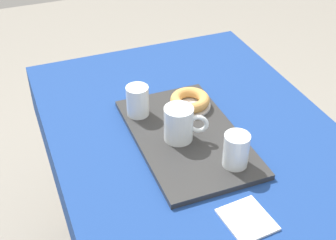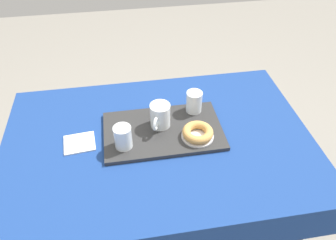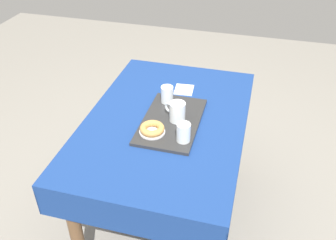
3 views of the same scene
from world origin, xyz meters
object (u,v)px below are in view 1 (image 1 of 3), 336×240
at_px(sugar_donut_left, 190,100).
at_px(paper_napkin, 247,220).
at_px(water_glass_far, 138,102).
at_px(donut_plate_left, 190,105).
at_px(tea_mug_left, 179,125).
at_px(serving_tray, 187,137).
at_px(dining_table, 201,171).
at_px(water_glass_near, 236,152).

distance_m(sugar_donut_left, paper_napkin, 0.46).
xyz_separation_m(water_glass_far, donut_plate_left, (-0.02, -0.16, -0.04)).
bearing_deg(sugar_donut_left, donut_plate_left, 0.00).
relative_size(tea_mug_left, sugar_donut_left, 0.97).
bearing_deg(serving_tray, dining_table, -124.17).
distance_m(donut_plate_left, sugar_donut_left, 0.02).
bearing_deg(tea_mug_left, water_glass_far, 24.09).
xyz_separation_m(water_glass_near, sugar_donut_left, (0.28, 0.00, -0.02)).
bearing_deg(serving_tray, water_glass_near, -157.42).
height_order(serving_tray, donut_plate_left, donut_plate_left).
height_order(tea_mug_left, donut_plate_left, tea_mug_left).
xyz_separation_m(dining_table, water_glass_near, (-0.13, -0.03, 0.17)).
xyz_separation_m(tea_mug_left, water_glass_near, (-0.15, -0.09, -0.01)).
distance_m(dining_table, tea_mug_left, 0.19).
height_order(serving_tray, sugar_donut_left, sugar_donut_left).
height_order(dining_table, paper_napkin, paper_napkin).
bearing_deg(water_glass_near, donut_plate_left, 0.61).
relative_size(serving_tray, water_glass_near, 5.08).
height_order(dining_table, tea_mug_left, tea_mug_left).
height_order(water_glass_near, sugar_donut_left, water_glass_near).
distance_m(serving_tray, water_glass_near, 0.18).
bearing_deg(paper_napkin, water_glass_far, 12.57).
bearing_deg(donut_plate_left, sugar_donut_left, 0.00).
height_order(water_glass_near, water_glass_far, same).
bearing_deg(water_glass_near, paper_napkin, 161.78).
distance_m(serving_tray, donut_plate_left, 0.14).
bearing_deg(dining_table, water_glass_far, 37.72).
xyz_separation_m(dining_table, paper_napkin, (-0.30, 0.03, 0.11)).
distance_m(water_glass_far, sugar_donut_left, 0.16).
height_order(water_glass_far, paper_napkin, water_glass_far).
bearing_deg(sugar_donut_left, paper_napkin, 173.36).
xyz_separation_m(dining_table, tea_mug_left, (0.02, 0.06, 0.17)).
bearing_deg(donut_plate_left, paper_napkin, 173.36).
distance_m(dining_table, water_glass_far, 0.27).
bearing_deg(serving_tray, donut_plate_left, -26.63).
relative_size(donut_plate_left, paper_napkin, 1.07).
bearing_deg(paper_napkin, sugar_donut_left, -6.64).
distance_m(water_glass_near, sugar_donut_left, 0.28).
bearing_deg(water_glass_far, paper_napkin, -167.43).
height_order(dining_table, water_glass_far, water_glass_far).
bearing_deg(dining_table, serving_tray, 55.83).
distance_m(tea_mug_left, donut_plate_left, 0.17).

